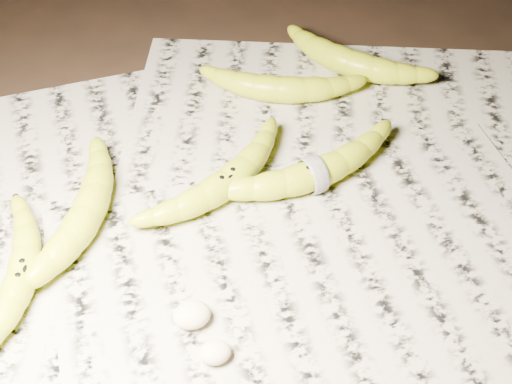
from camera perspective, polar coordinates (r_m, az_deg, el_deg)
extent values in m
plane|color=black|center=(0.80, -1.85, -3.10)|extent=(3.00, 3.00, 0.00)
cube|color=#ACA694|center=(0.79, -4.30, -3.81)|extent=(0.90, 0.70, 0.01)
torus|color=white|center=(0.82, 4.62, 1.58)|extent=(0.01, 0.05, 0.05)
ellipsoid|color=beige|center=(0.71, -5.18, -9.59)|extent=(0.04, 0.03, 0.02)
ellipsoid|color=beige|center=(0.69, -3.31, -12.52)|extent=(0.03, 0.03, 0.02)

